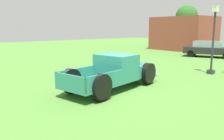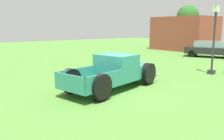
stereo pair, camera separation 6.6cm
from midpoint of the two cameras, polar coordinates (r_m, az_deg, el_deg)
The scene contains 6 objects.
ground_plane at distance 10.67m, azimuth 1.43°, elevation -5.05°, with size 80.00×80.00×0.00m, color #548C38.
pickup_truck_foreground at distance 11.07m, azimuth 1.07°, elevation -0.42°, with size 2.95×5.50×1.60m.
sedan_distant_a at distance 24.45m, azimuth 22.55°, elevation 4.82°, with size 4.99×3.48×1.54m.
lamp_post_far at distance 15.44m, azimuth 23.37°, elevation 7.10°, with size 0.36×0.36×4.16m.
oak_tree_east at distance 32.71m, azimuth 17.67°, elevation 12.34°, with size 2.82×2.82×5.69m.
brick_pavilion at distance 31.27m, azimuth 16.89°, elevation 8.51°, with size 7.14×4.97×4.13m.
Camera 1 is at (7.83, -6.67, 2.83)m, focal length 37.48 mm.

